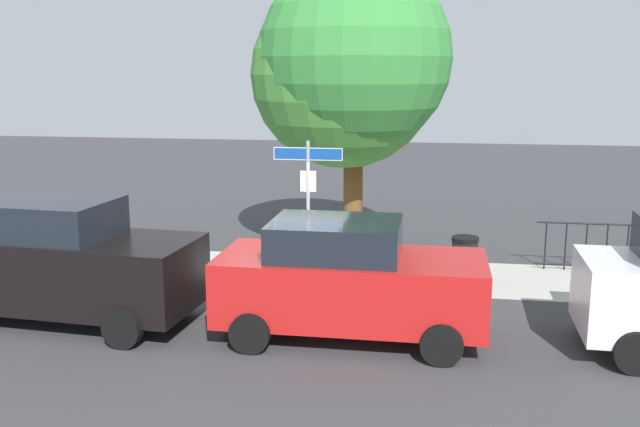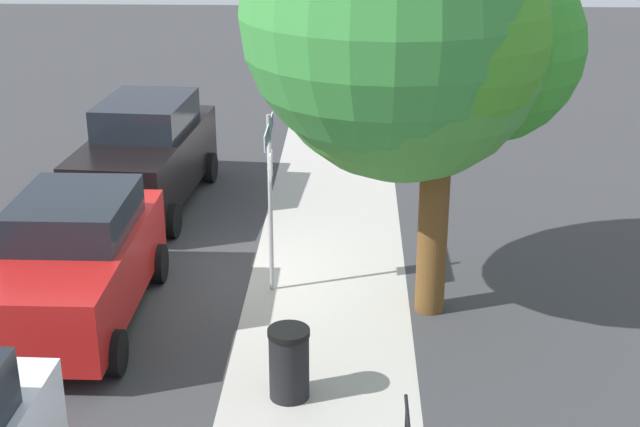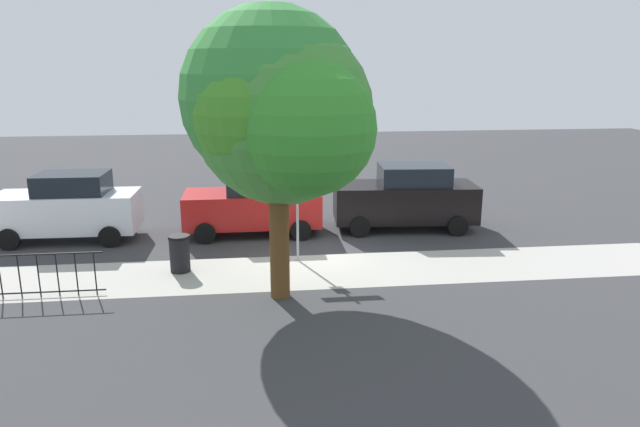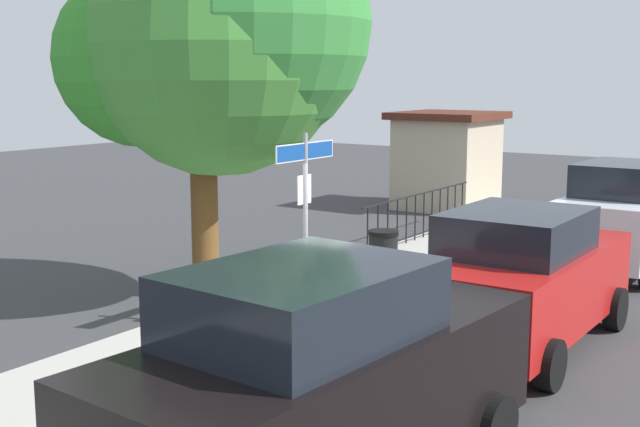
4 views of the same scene
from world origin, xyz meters
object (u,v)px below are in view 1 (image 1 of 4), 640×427
object	(u,v)px
shade_tree	(350,69)
car_black	(63,262)
street_sign	(308,184)
car_red	(348,280)
trash_bin	(464,260)

from	to	relation	value
shade_tree	car_black	size ratio (longest dim) A/B	1.41
street_sign	car_red	bearing A→B (deg)	-67.38
shade_tree	street_sign	bearing A→B (deg)	-105.10
street_sign	trash_bin	world-z (taller)	street_sign
car_black	shade_tree	bearing A→B (deg)	52.87
car_black	trash_bin	xyz separation A→B (m)	(6.93, 3.33, -0.56)
shade_tree	car_red	bearing A→B (deg)	-83.03
car_black	trash_bin	distance (m)	7.71
street_sign	car_red	xyz separation A→B (m)	(1.17, -2.81, -1.09)
street_sign	shade_tree	bearing A→B (deg)	74.90
street_sign	car_black	xyz separation A→B (m)	(-3.79, -2.83, -1.01)
shade_tree	car_black	xyz separation A→B (m)	(-4.36, -4.94, -3.26)
street_sign	trash_bin	bearing A→B (deg)	9.02
street_sign	shade_tree	xyz separation A→B (m)	(0.57, 2.11, 2.25)
car_black	street_sign	bearing A→B (deg)	41.03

